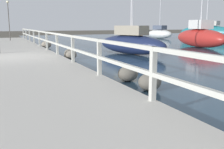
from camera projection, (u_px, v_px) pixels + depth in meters
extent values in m
plane|color=#4C473D|center=(9.00, 63.00, 11.30)|extent=(120.00, 120.00, 0.00)
cube|color=beige|center=(9.00, 60.00, 11.27)|extent=(4.39, 36.00, 0.28)
cube|color=beige|center=(153.00, 74.00, 4.69)|extent=(0.10, 0.10, 0.99)
cube|color=beige|center=(99.00, 57.00, 7.12)|extent=(0.10, 0.10, 0.99)
cube|color=beige|center=(73.00, 49.00, 9.55)|extent=(0.10, 0.10, 0.99)
cube|color=beige|center=(57.00, 44.00, 11.98)|extent=(0.10, 0.10, 0.99)
cube|color=beige|center=(47.00, 41.00, 14.41)|extent=(0.10, 0.10, 0.99)
cube|color=beige|center=(39.00, 38.00, 16.84)|extent=(0.10, 0.10, 0.99)
cube|color=beige|center=(34.00, 37.00, 19.27)|extent=(0.10, 0.10, 0.99)
cube|color=beige|center=(30.00, 35.00, 21.70)|extent=(0.10, 0.10, 0.99)
cube|color=beige|center=(26.00, 34.00, 24.13)|extent=(0.10, 0.10, 0.99)
cube|color=beige|center=(23.00, 33.00, 26.55)|extent=(0.10, 0.10, 0.99)
cube|color=beige|center=(57.00, 34.00, 11.89)|extent=(0.09, 32.50, 0.08)
cube|color=beige|center=(57.00, 44.00, 11.98)|extent=(0.09, 32.50, 0.08)
ellipsoid|color=gray|center=(70.00, 55.00, 12.50)|extent=(0.61, 0.55, 0.46)
ellipsoid|color=slate|center=(70.00, 53.00, 13.40)|extent=(0.55, 0.50, 0.41)
ellipsoid|color=#666056|center=(128.00, 74.00, 7.68)|extent=(0.61, 0.55, 0.46)
ellipsoid|color=#666056|center=(150.00, 82.00, 6.60)|extent=(0.60, 0.54, 0.45)
ellipsoid|color=gray|center=(46.00, 45.00, 18.40)|extent=(0.69, 0.62, 0.52)
cylinder|color=#514C47|center=(9.00, 22.00, 22.69)|extent=(0.07, 0.07, 3.17)
sphere|color=beige|center=(8.00, 2.00, 22.38)|extent=(0.22, 0.22, 0.22)
ellipsoid|color=white|center=(160.00, 34.00, 31.17)|extent=(2.37, 3.72, 1.06)
cube|color=#4C566B|center=(160.00, 27.00, 31.03)|extent=(1.35, 1.59, 0.48)
ellipsoid|color=red|center=(200.00, 38.00, 19.11)|extent=(2.02, 5.45, 1.33)
cube|color=silver|center=(201.00, 24.00, 18.92)|extent=(1.21, 1.58, 0.63)
cylinder|color=silver|center=(202.00, 0.00, 18.60)|extent=(0.09, 0.09, 4.11)
ellipsoid|color=#1E707A|center=(206.00, 33.00, 26.57)|extent=(3.14, 5.87, 1.56)
cube|color=beige|center=(207.00, 23.00, 26.38)|extent=(1.62, 2.54, 0.43)
ellipsoid|color=orange|center=(133.00, 36.00, 24.75)|extent=(2.39, 4.82, 1.10)
cube|color=#9E937F|center=(133.00, 28.00, 24.62)|extent=(1.18, 1.39, 0.36)
ellipsoid|color=#192347|center=(131.00, 45.00, 14.66)|extent=(2.79, 4.86, 1.07)
cube|color=#9E937F|center=(131.00, 30.00, 14.52)|extent=(1.45, 2.02, 0.51)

